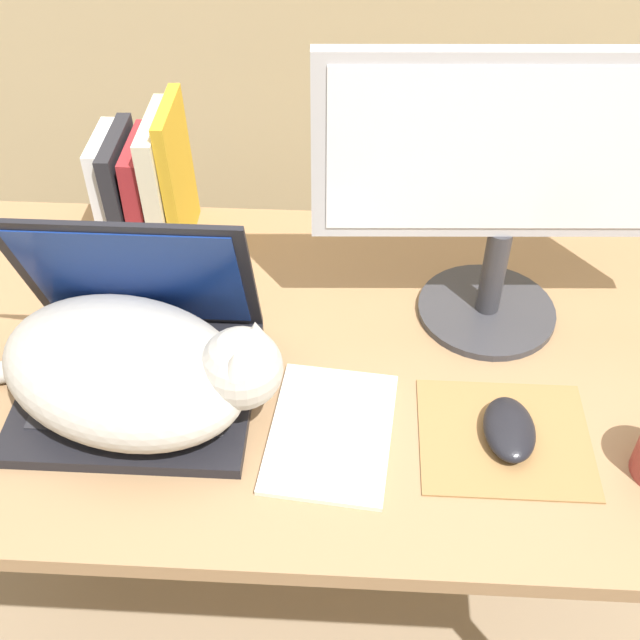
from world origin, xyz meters
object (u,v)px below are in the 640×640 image
object	(u,v)px
notepad	(331,432)
external_monitor	(512,179)
computer_mouse	(509,429)
laptop	(138,355)
cat	(134,369)
book_row	(146,184)

from	to	relation	value
notepad	external_monitor	bearing A→B (deg)	47.46
computer_mouse	laptop	bearing A→B (deg)	171.42
external_monitor	cat	bearing A→B (deg)	-155.99
cat	computer_mouse	size ratio (longest dim) A/B	4.33
cat	notepad	distance (m)	0.27
cat	notepad	bearing A→B (deg)	-7.01
cat	book_row	bearing A→B (deg)	99.23
laptop	cat	world-z (taller)	laptop
laptop	computer_mouse	xyz separation A→B (m)	(0.51, -0.08, -0.03)
external_monitor	book_row	world-z (taller)	external_monitor
cat	external_monitor	world-z (taller)	external_monitor
laptop	book_row	distance (m)	0.35
computer_mouse	book_row	distance (m)	0.71
computer_mouse	notepad	xyz separation A→B (m)	(-0.24, -0.01, -0.01)
laptop	external_monitor	size ratio (longest dim) A/B	0.60
computer_mouse	notepad	size ratio (longest dim) A/B	0.46
computer_mouse	notepad	bearing A→B (deg)	-178.61
cat	notepad	size ratio (longest dim) A/B	1.99
cat	notepad	xyz separation A→B (m)	(0.26, -0.03, -0.07)
book_row	notepad	bearing A→B (deg)	-52.51
external_monitor	notepad	world-z (taller)	external_monitor
notepad	laptop	bearing A→B (deg)	163.19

